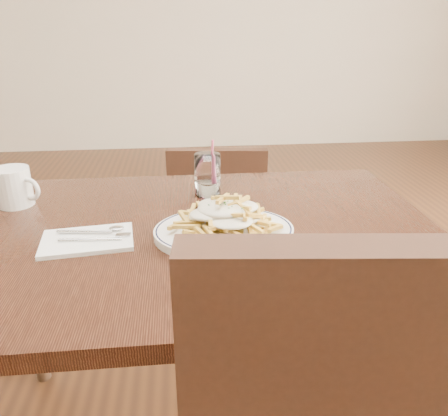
{
  "coord_description": "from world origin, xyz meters",
  "views": [
    {
      "loc": [
        -0.02,
        -0.94,
        1.21
      ],
      "look_at": [
        0.08,
        -0.04,
        0.82
      ],
      "focal_mm": 35.0,
      "sensor_mm": 36.0,
      "label": 1
    }
  ],
  "objects": [
    {
      "name": "water_glass",
      "position": [
        0.06,
        0.22,
        0.8
      ],
      "size": [
        0.07,
        0.07,
        0.16
      ],
      "color": "white",
      "rests_on": "table"
    },
    {
      "name": "chair_far",
      "position": [
        0.12,
        0.65,
        0.45
      ],
      "size": [
        0.39,
        0.39,
        0.79
      ],
      "color": "black",
      "rests_on": "ground"
    },
    {
      "name": "coffee_mug",
      "position": [
        -0.46,
        0.2,
        0.8
      ],
      "size": [
        0.13,
        0.09,
        0.1
      ],
      "color": "white",
      "rests_on": "table"
    },
    {
      "name": "napkin",
      "position": [
        -0.23,
        -0.04,
        0.75
      ],
      "size": [
        0.21,
        0.15,
        0.01
      ],
      "primitive_type": "cube",
      "rotation": [
        0.0,
        0.0,
        0.12
      ],
      "color": "white",
      "rests_on": "table"
    },
    {
      "name": "table",
      "position": [
        0.0,
        0.0,
        0.67
      ],
      "size": [
        1.2,
        0.8,
        0.75
      ],
      "color": "black",
      "rests_on": "ground"
    },
    {
      "name": "loaded_fries",
      "position": [
        0.08,
        -0.04,
        0.81
      ],
      "size": [
        0.24,
        0.2,
        0.07
      ],
      "color": "gold",
      "rests_on": "fries_plate"
    },
    {
      "name": "cutlery",
      "position": [
        -0.23,
        -0.04,
        0.76
      ],
      "size": [
        0.18,
        0.07,
        0.01
      ],
      "color": "silver",
      "rests_on": "napkin"
    },
    {
      "name": "fries_plate",
      "position": [
        0.08,
        -0.04,
        0.76
      ],
      "size": [
        0.37,
        0.34,
        0.02
      ],
      "color": "white",
      "rests_on": "table"
    }
  ]
}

